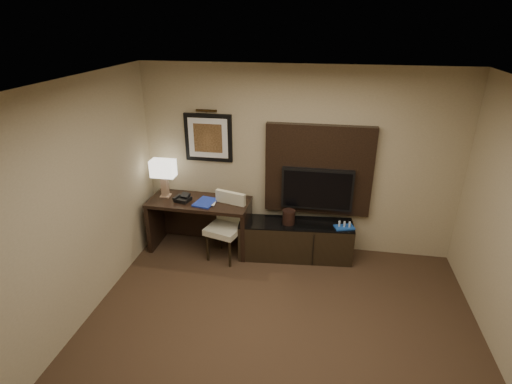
% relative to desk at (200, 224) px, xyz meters
% --- Properties ---
extents(floor, '(4.50, 5.00, 0.01)m').
position_rel_desk_xyz_m(floor, '(1.39, -2.15, -0.40)').
color(floor, '#362418').
rests_on(floor, ground).
extents(ceiling, '(4.50, 5.00, 0.01)m').
position_rel_desk_xyz_m(ceiling, '(1.39, -2.15, 2.30)').
color(ceiling, silver).
rests_on(ceiling, wall_back).
extents(wall_back, '(4.50, 0.01, 2.70)m').
position_rel_desk_xyz_m(wall_back, '(1.39, 0.35, 0.95)').
color(wall_back, tan).
rests_on(wall_back, floor).
extents(wall_left, '(0.01, 5.00, 2.70)m').
position_rel_desk_xyz_m(wall_left, '(-0.86, -2.15, 0.95)').
color(wall_left, tan).
rests_on(wall_left, floor).
extents(desk, '(1.49, 0.67, 0.79)m').
position_rel_desk_xyz_m(desk, '(0.00, 0.00, 0.00)').
color(desk, black).
rests_on(desk, floor).
extents(credenza, '(1.65, 0.59, 0.56)m').
position_rel_desk_xyz_m(credenza, '(1.43, -0.00, -0.12)').
color(credenza, black).
rests_on(credenza, floor).
extents(tv_wall_panel, '(1.50, 0.12, 1.30)m').
position_rel_desk_xyz_m(tv_wall_panel, '(1.69, 0.29, 0.87)').
color(tv_wall_panel, black).
rests_on(tv_wall_panel, wall_back).
extents(tv, '(1.00, 0.08, 0.60)m').
position_rel_desk_xyz_m(tv, '(1.69, 0.19, 0.62)').
color(tv, black).
rests_on(tv, tv_wall_panel).
extents(artwork, '(0.70, 0.04, 0.70)m').
position_rel_desk_xyz_m(artwork, '(0.09, 0.33, 1.25)').
color(artwork, black).
rests_on(artwork, wall_back).
extents(picture_light, '(0.04, 0.04, 0.30)m').
position_rel_desk_xyz_m(picture_light, '(0.09, 0.29, 1.65)').
color(picture_light, '#3B2913').
rests_on(picture_light, wall_back).
extents(desk_chair, '(0.58, 0.63, 0.96)m').
position_rel_desk_xyz_m(desk_chair, '(0.42, -0.20, 0.08)').
color(desk_chair, beige).
rests_on(desk_chair, floor).
extents(table_lamp, '(0.38, 0.29, 0.55)m').
position_rel_desk_xyz_m(table_lamp, '(-0.53, 0.06, 0.67)').
color(table_lamp, '#A28065').
rests_on(table_lamp, desk).
extents(desk_phone, '(0.24, 0.23, 0.10)m').
position_rel_desk_xyz_m(desk_phone, '(-0.23, -0.05, 0.45)').
color(desk_phone, black).
rests_on(desk_phone, desk).
extents(blue_folder, '(0.32, 0.39, 0.02)m').
position_rel_desk_xyz_m(blue_folder, '(0.12, -0.06, 0.41)').
color(blue_folder, '#182D9D').
rests_on(blue_folder, desk).
extents(book, '(0.18, 0.04, 0.24)m').
position_rel_desk_xyz_m(book, '(0.09, -0.06, 0.51)').
color(book, tan).
rests_on(book, desk).
extents(ice_bucket, '(0.23, 0.23, 0.20)m').
position_rel_desk_xyz_m(ice_bucket, '(1.32, -0.03, 0.26)').
color(ice_bucket, black).
rests_on(ice_bucket, credenza).
extents(minibar_tray, '(0.30, 0.24, 0.10)m').
position_rel_desk_xyz_m(minibar_tray, '(2.10, -0.03, 0.21)').
color(minibar_tray, '#1A4CAC').
rests_on(minibar_tray, credenza).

